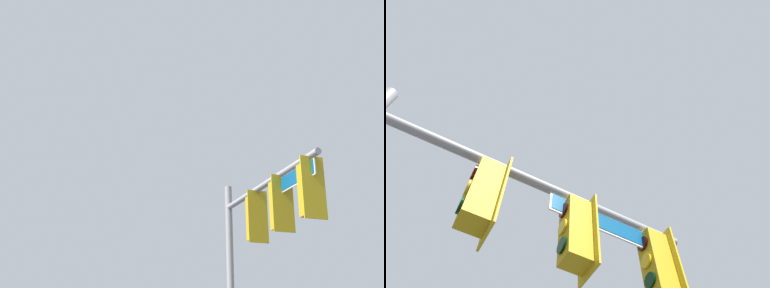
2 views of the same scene
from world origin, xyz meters
TOP-DOWN VIEW (x-y plane):
  - signal_pole_near at (-4.84, -6.02)m, footprint 4.92×0.74m

SIDE VIEW (x-z plane):
  - signal_pole_near at x=-4.84m, z-range 1.44..7.70m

